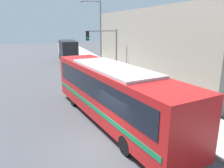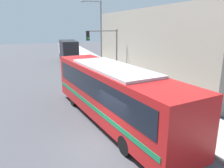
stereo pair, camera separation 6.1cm
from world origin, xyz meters
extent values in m
plane|color=#47474C|center=(0.00, 0.00, 0.00)|extent=(120.00, 120.00, 0.00)
cube|color=#B7B2A8|center=(6.08, 20.00, 0.06)|extent=(3.16, 70.00, 0.12)
cube|color=#9E9384|center=(10.66, 14.00, 3.58)|extent=(6.00, 25.99, 7.16)
cube|color=red|center=(1.40, 2.55, 1.81)|extent=(4.60, 12.18, 2.84)
cube|color=black|center=(1.40, 2.55, 2.32)|extent=(4.47, 11.25, 1.16)
cube|color=#197F4C|center=(1.40, 2.55, 1.18)|extent=(4.55, 11.72, 0.24)
cube|color=silver|center=(1.40, 2.55, 3.28)|extent=(3.45, 6.87, 0.16)
cylinder|color=black|center=(1.86, 6.39, 0.46)|extent=(0.44, 0.95, 0.91)
cylinder|color=black|center=(-0.36, 5.99, 0.46)|extent=(0.44, 0.95, 0.91)
cylinder|color=black|center=(3.09, -0.48, 0.46)|extent=(0.44, 0.95, 0.91)
cylinder|color=black|center=(0.88, -0.88, 0.46)|extent=(0.44, 0.95, 0.91)
cube|color=black|center=(2.00, 25.36, 1.81)|extent=(2.28, 5.37, 2.72)
cube|color=silver|center=(2.00, 29.09, 1.41)|extent=(2.16, 2.09, 1.93)
cylinder|color=black|center=(1.01, 28.71, 0.45)|extent=(0.25, 0.90, 0.90)
cylinder|color=black|center=(1.01, 24.35, 0.45)|extent=(0.25, 0.90, 0.90)
cylinder|color=gold|center=(5.10, 3.79, 0.44)|extent=(0.24, 0.24, 0.63)
sphere|color=gold|center=(5.10, 3.79, 0.82)|extent=(0.23, 0.23, 0.23)
cylinder|color=gold|center=(5.10, 3.66, 0.47)|extent=(0.11, 0.14, 0.11)
cylinder|color=slate|center=(5.25, 12.53, 2.62)|extent=(0.16, 0.16, 4.99)
cylinder|color=slate|center=(3.65, 12.53, 4.97)|extent=(3.20, 0.11, 0.11)
cube|color=black|center=(2.25, 12.53, 4.52)|extent=(0.30, 0.24, 0.90)
sphere|color=#19D83F|center=(2.25, 12.39, 4.29)|extent=(0.18, 0.18, 0.18)
cylinder|color=slate|center=(5.35, 18.69, 4.26)|extent=(0.18, 0.18, 8.27)
cylinder|color=slate|center=(4.20, 18.69, 8.29)|extent=(2.30, 0.11, 0.11)
ellipsoid|color=gray|center=(3.05, 18.69, 8.21)|extent=(0.56, 0.28, 0.20)
camera|label=1|loc=(-2.47, -8.82, 5.65)|focal=35.00mm
camera|label=2|loc=(-2.42, -8.84, 5.65)|focal=35.00mm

